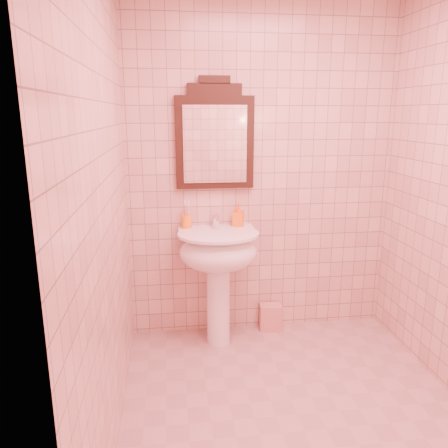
{
  "coord_description": "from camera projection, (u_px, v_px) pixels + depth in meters",
  "views": [
    {
      "loc": [
        -0.7,
        -2.09,
        1.68
      ],
      "look_at": [
        -0.36,
        0.55,
        1.01
      ],
      "focal_mm": 35.0,
      "sensor_mm": 36.0,
      "label": 1
    }
  ],
  "objects": [
    {
      "name": "floor",
      "position": [
        297.0,
        414.0,
        2.51
      ],
      "size": [
        2.2,
        2.2,
        0.0
      ],
      "primitive_type": "plane",
      "color": "tan",
      "rests_on": "ground"
    },
    {
      "name": "back_wall",
      "position": [
        262.0,
        173.0,
        3.26
      ],
      "size": [
        2.0,
        0.02,
        2.5
      ],
      "primitive_type": "cube",
      "color": "beige",
      "rests_on": "floor"
    },
    {
      "name": "pedestal_sink",
      "position": [
        218.0,
        259.0,
        3.14
      ],
      "size": [
        0.58,
        0.58,
        0.86
      ],
      "color": "white",
      "rests_on": "floor"
    },
    {
      "name": "faucet",
      "position": [
        216.0,
        220.0,
        3.21
      ],
      "size": [
        0.04,
        0.16,
        0.11
      ],
      "color": "white",
      "rests_on": "pedestal_sink"
    },
    {
      "name": "mirror",
      "position": [
        215.0,
        138.0,
        3.13
      ],
      "size": [
        0.57,
        0.06,
        0.79
      ],
      "color": "black",
      "rests_on": "back_wall"
    },
    {
      "name": "toothbrush_cup",
      "position": [
        187.0,
        221.0,
        3.21
      ],
      "size": [
        0.08,
        0.08,
        0.18
      ],
      "rotation": [
        0.0,
        0.0,
        -0.33
      ],
      "color": "orange",
      "rests_on": "pedestal_sink"
    },
    {
      "name": "soap_dispenser",
      "position": [
        238.0,
        215.0,
        3.25
      ],
      "size": [
        0.1,
        0.1,
        0.17
      ],
      "primitive_type": "imported",
      "rotation": [
        0.0,
        0.0,
        -0.34
      ],
      "color": "orange",
      "rests_on": "pedestal_sink"
    },
    {
      "name": "towel",
      "position": [
        270.0,
        317.0,
        3.48
      ],
      "size": [
        0.18,
        0.13,
        0.21
      ],
      "primitive_type": "cube",
      "rotation": [
        0.0,
        0.0,
        -0.1
      ],
      "color": "#E89788",
      "rests_on": "floor"
    }
  ]
}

